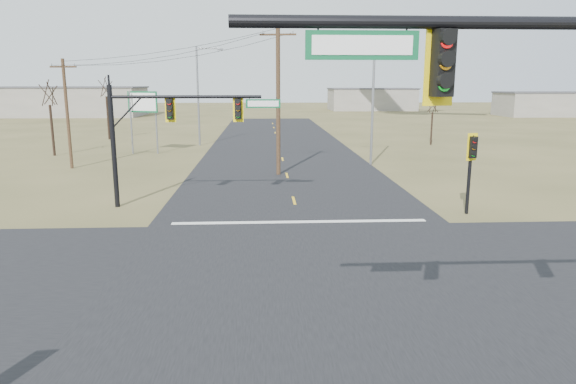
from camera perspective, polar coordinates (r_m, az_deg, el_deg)
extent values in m
plane|color=olive|center=(17.16, 3.18, -10.05)|extent=(320.00, 320.00, 0.00)
cube|color=black|center=(17.15, 3.18, -10.02)|extent=(160.00, 14.00, 0.02)
cube|color=black|center=(17.15, 3.18, -10.01)|extent=(14.00, 160.00, 0.02)
cube|color=silver|center=(24.24, 1.32, -3.33)|extent=(12.00, 0.40, 0.01)
cube|color=#0B532E|center=(8.48, 8.24, 15.84)|extent=(1.80, 0.05, 0.45)
cylinder|color=black|center=(28.23, -18.82, 4.73)|extent=(0.25, 0.25, 6.35)
cylinder|color=black|center=(27.24, -11.25, 10.33)|extent=(7.71, 0.16, 0.16)
cube|color=#0B532E|center=(26.98, -2.78, 9.79)|extent=(1.80, 0.05, 0.45)
cylinder|color=black|center=(26.97, 19.48, 1.75)|extent=(0.17, 0.17, 3.91)
cylinder|color=#4C3420|center=(36.29, -1.10, 9.94)|extent=(0.30, 0.30, 10.27)
cube|color=#4C3420|center=(36.41, -1.13, 17.09)|extent=(2.51, 0.44, 0.12)
cylinder|color=#4C3420|center=(42.56, -23.31, 7.91)|extent=(0.24, 0.24, 8.22)
cube|color=#4C3420|center=(42.51, -23.71, 12.62)|extent=(2.01, 0.33, 0.12)
cylinder|color=gray|center=(49.76, -17.03, 7.36)|extent=(0.15, 0.15, 5.71)
cylinder|color=gray|center=(49.25, -14.43, 7.46)|extent=(0.15, 0.15, 5.71)
cube|color=#0B532E|center=(49.39, -15.86, 9.61)|extent=(2.88, 1.14, 1.90)
cylinder|color=gray|center=(41.49, 9.40, 9.83)|extent=(0.20, 0.20, 9.95)
cylinder|color=gray|center=(41.36, 7.95, 16.49)|extent=(2.39, 0.12, 0.12)
cube|color=gray|center=(41.15, 6.24, 16.42)|extent=(0.57, 0.30, 0.18)
cylinder|color=gray|center=(54.86, -9.96, 10.38)|extent=(0.20, 0.20, 10.10)
cylinder|color=gray|center=(54.82, -8.84, 15.49)|extent=(2.42, 0.12, 0.12)
cube|color=gray|center=(54.71, -7.53, 15.43)|extent=(0.59, 0.36, 0.18)
cylinder|color=black|center=(51.02, -24.72, 6.23)|extent=(0.22, 0.22, 4.55)
cylinder|color=black|center=(63.60, -19.38, 7.76)|extent=(0.23, 0.23, 4.95)
cylinder|color=black|center=(56.76, 15.66, 6.80)|extent=(0.18, 0.18, 3.46)
cube|color=gray|center=(112.57, -23.08, 9.18)|extent=(28.00, 14.00, 5.50)
cube|color=gray|center=(128.68, 9.24, 10.10)|extent=(20.00, 12.00, 5.00)
cube|color=gray|center=(115.76, 26.78, 8.66)|extent=(18.00, 10.00, 4.50)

